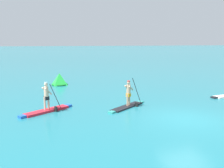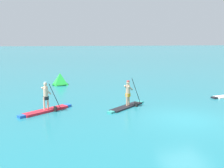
% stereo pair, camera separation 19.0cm
% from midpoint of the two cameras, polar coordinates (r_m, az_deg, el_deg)
% --- Properties ---
extents(ground, '(440.00, 440.00, 0.00)m').
position_cam_midpoint_polar(ground, '(14.26, 15.87, -7.51)').
color(ground, '#1E727F').
extents(paddleboarder_near_left, '(3.11, 2.29, 1.76)m').
position_cam_midpoint_polar(paddleboarder_near_left, '(15.50, -14.59, -4.81)').
color(paddleboarder_near_left, red).
rests_on(paddleboarder_near_left, ground).
extents(paddleboarder_mid_center, '(3.01, 2.46, 1.94)m').
position_cam_midpoint_polar(paddleboarder_mid_center, '(16.09, 3.22, -3.83)').
color(paddleboarder_mid_center, black).
rests_on(paddleboarder_mid_center, ground).
extents(race_marker_buoy, '(1.77, 1.77, 1.12)m').
position_cam_midpoint_polar(race_marker_buoy, '(24.69, -11.81, 0.93)').
color(race_marker_buoy, green).
rests_on(race_marker_buoy, ground).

